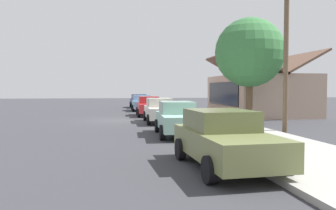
{
  "coord_description": "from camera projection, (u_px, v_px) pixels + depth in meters",
  "views": [
    {
      "loc": [
        23.7,
        -0.21,
        2.18
      ],
      "look_at": [
        -0.87,
        3.85,
        1.01
      ],
      "focal_mm": 35.8,
      "sensor_mm": 36.0,
      "label": 1
    }
  ],
  "objects": [
    {
      "name": "car_navy",
      "position": [
        139.0,
        101.0,
        39.97
      ],
      "size": [
        4.56,
        2.11,
        1.59
      ],
      "rotation": [
        0.0,
        0.0,
        0.03
      ],
      "color": "navy",
      "rests_on": "ground"
    },
    {
      "name": "car_skyblue",
      "position": [
        142.0,
        103.0,
        34.13
      ],
      "size": [
        4.34,
        2.12,
        1.59
      ],
      "rotation": [
        0.0,
        0.0,
        -0.02
      ],
      "color": "#8CB7E0",
      "rests_on": "ground"
    },
    {
      "name": "car_olive",
      "position": [
        224.0,
        138.0,
        9.29
      ],
      "size": [
        4.48,
        2.24,
        1.59
      ],
      "rotation": [
        0.0,
        0.0,
        0.05
      ],
      "color": "olive",
      "rests_on": "ground"
    },
    {
      "name": "ground_plane",
      "position": [
        116.0,
        120.0,
        23.49
      ],
      "size": [
        120.0,
        120.0,
        0.0
      ],
      "primitive_type": "plane",
      "color": "#38383D"
    },
    {
      "name": "sidewalk_curb",
      "position": [
        194.0,
        118.0,
        24.4
      ],
      "size": [
        60.0,
        4.2,
        0.16
      ],
      "primitive_type": "cube",
      "color": "#A3A099",
      "rests_on": "ground"
    },
    {
      "name": "utility_pole_wooden",
      "position": [
        286.0,
        54.0,
        16.41
      ],
      "size": [
        1.8,
        0.24,
        7.5
      ],
      "color": "brown",
      "rests_on": "ground"
    },
    {
      "name": "car_seafoam",
      "position": [
        178.0,
        118.0,
        15.86
      ],
      "size": [
        4.48,
        2.12,
        1.59
      ],
      "rotation": [
        0.0,
        0.0,
        -0.05
      ],
      "color": "#9ED1BC",
      "rests_on": "ground"
    },
    {
      "name": "car_ivory",
      "position": [
        160.0,
        110.0,
        22.03
      ],
      "size": [
        4.74,
        2.05,
        1.59
      ],
      "rotation": [
        0.0,
        0.0,
        -0.02
      ],
      "color": "silver",
      "rests_on": "ground"
    },
    {
      "name": "fire_hydrant_red",
      "position": [
        191.0,
        119.0,
        19.04
      ],
      "size": [
        0.22,
        0.22,
        0.71
      ],
      "color": "red",
      "rests_on": "sidewalk_curb"
    },
    {
      "name": "shade_tree",
      "position": [
        250.0,
        53.0,
        21.23
      ],
      "size": [
        4.39,
        4.39,
        6.71
      ],
      "color": "brown",
      "rests_on": "ground"
    },
    {
      "name": "storefront_building",
      "position": [
        259.0,
        94.0,
        28.27
      ],
      "size": [
        9.62,
        6.68,
        5.16
      ],
      "color": "tan",
      "rests_on": "ground"
    },
    {
      "name": "car_cherry",
      "position": [
        149.0,
        106.0,
        27.56
      ],
      "size": [
        4.56,
        2.13,
        1.59
      ],
      "rotation": [
        0.0,
        0.0,
        -0.03
      ],
      "color": "red",
      "rests_on": "ground"
    }
  ]
}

